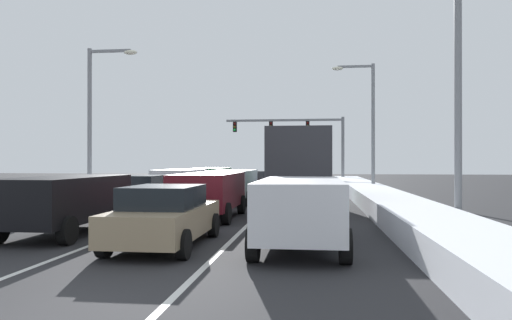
# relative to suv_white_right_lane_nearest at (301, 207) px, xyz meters

# --- Properties ---
(ground_plane) EXTENTS (120.00, 120.00, 0.00)m
(ground_plane) POSITION_rel_suv_white_right_lane_nearest_xyz_m (-3.56, 9.06, -1.02)
(ground_plane) COLOR #28282B
(lane_stripe_between_right_lane_and_center_lane) EXTENTS (0.14, 42.61, 0.01)m
(lane_stripe_between_right_lane_and_center_lane) POSITION_rel_suv_white_right_lane_nearest_xyz_m (-1.86, 12.94, -1.01)
(lane_stripe_between_right_lane_and_center_lane) COLOR silver
(lane_stripe_between_right_lane_and_center_lane) RESTS_ON ground
(lane_stripe_between_center_lane_and_left_lane) EXTENTS (0.14, 42.61, 0.01)m
(lane_stripe_between_center_lane_and_left_lane) POSITION_rel_suv_white_right_lane_nearest_xyz_m (-5.26, 12.94, -1.01)
(lane_stripe_between_center_lane_and_left_lane) COLOR silver
(lane_stripe_between_center_lane_and_left_lane) RESTS_ON ground
(snow_bank_right_shoulder) EXTENTS (2.12, 42.61, 0.73)m
(snow_bank_right_shoulder) POSITION_rel_suv_white_right_lane_nearest_xyz_m (3.44, 12.94, -0.65)
(snow_bank_right_shoulder) COLOR white
(snow_bank_right_shoulder) RESTS_ON ground
(snow_bank_left_shoulder) EXTENTS (1.83, 42.61, 0.75)m
(snow_bank_left_shoulder) POSITION_rel_suv_white_right_lane_nearest_xyz_m (-10.56, 12.94, -0.64)
(snow_bank_left_shoulder) COLOR white
(snow_bank_left_shoulder) RESTS_ON ground
(suv_white_right_lane_nearest) EXTENTS (2.16, 4.90, 1.67)m
(suv_white_right_lane_nearest) POSITION_rel_suv_white_right_lane_nearest_xyz_m (0.00, 0.00, 0.00)
(suv_white_right_lane_nearest) COLOR silver
(suv_white_right_lane_nearest) RESTS_ON ground
(box_truck_right_lane_second) EXTENTS (2.53, 7.20, 3.36)m
(box_truck_right_lane_second) POSITION_rel_suv_white_right_lane_nearest_xyz_m (-0.21, 8.32, 0.88)
(box_truck_right_lane_second) COLOR #1E5633
(box_truck_right_lane_second) RESTS_ON ground
(suv_navy_right_lane_third) EXTENTS (2.16, 4.90, 1.67)m
(suv_navy_right_lane_third) POSITION_rel_suv_white_right_lane_nearest_xyz_m (-0.16, 17.26, 0.00)
(suv_navy_right_lane_third) COLOR navy
(suv_navy_right_lane_third) RESTS_ON ground
(sedan_gray_right_lane_fourth) EXTENTS (2.00, 4.50, 1.51)m
(sedan_gray_right_lane_fourth) POSITION_rel_suv_white_right_lane_nearest_xyz_m (-0.10, 23.11, -0.25)
(sedan_gray_right_lane_fourth) COLOR slate
(sedan_gray_right_lane_fourth) RESTS_ON ground
(sedan_tan_center_lane_nearest) EXTENTS (2.00, 4.50, 1.51)m
(sedan_tan_center_lane_nearest) POSITION_rel_suv_white_right_lane_nearest_xyz_m (-3.36, -0.13, -0.25)
(sedan_tan_center_lane_nearest) COLOR #937F60
(sedan_tan_center_lane_nearest) RESTS_ON ground
(suv_maroon_center_lane_second) EXTENTS (2.16, 4.90, 1.67)m
(suv_maroon_center_lane_second) POSITION_rel_suv_white_right_lane_nearest_xyz_m (-3.53, 5.71, 0.00)
(suv_maroon_center_lane_second) COLOR maroon
(suv_maroon_center_lane_second) RESTS_ON ground
(suv_silver_center_lane_third) EXTENTS (2.16, 4.90, 1.67)m
(suv_silver_center_lane_third) POSITION_rel_suv_white_right_lane_nearest_xyz_m (-3.74, 12.21, 0.00)
(suv_silver_center_lane_third) COLOR #B7BABF
(suv_silver_center_lane_third) RESTS_ON ground
(sedan_red_center_lane_fourth) EXTENTS (2.00, 4.50, 1.51)m
(sedan_red_center_lane_fourth) POSITION_rel_suv_white_right_lane_nearest_xyz_m (-3.48, 18.73, -0.25)
(sedan_red_center_lane_fourth) COLOR maroon
(sedan_red_center_lane_fourth) RESTS_ON ground
(suv_black_left_lane_nearest) EXTENTS (2.16, 4.90, 1.67)m
(suv_black_left_lane_nearest) POSITION_rel_suv_white_right_lane_nearest_xyz_m (-6.81, 1.42, 0.00)
(suv_black_left_lane_nearest) COLOR black
(suv_black_left_lane_nearest) RESTS_ON ground
(sedan_charcoal_left_lane_second) EXTENTS (2.00, 4.50, 1.51)m
(sedan_charcoal_left_lane_second) POSITION_rel_suv_white_right_lane_nearest_xyz_m (-7.10, 8.36, -0.25)
(sedan_charcoal_left_lane_second) COLOR #38383D
(sedan_charcoal_left_lane_second) RESTS_ON ground
(suv_white_left_lane_third) EXTENTS (2.16, 4.90, 1.67)m
(suv_white_left_lane_third) POSITION_rel_suv_white_right_lane_nearest_xyz_m (-7.07, 14.24, 0.00)
(suv_white_left_lane_third) COLOR silver
(suv_white_left_lane_third) RESTS_ON ground
(suv_green_left_lane_fourth) EXTENTS (2.16, 4.90, 1.67)m
(suv_green_left_lane_fourth) POSITION_rel_suv_white_right_lane_nearest_xyz_m (-6.78, 21.24, 0.00)
(suv_green_left_lane_fourth) COLOR #1E5633
(suv_green_left_lane_fourth) RESTS_ON ground
(traffic_light_gantry) EXTENTS (10.94, 0.47, 6.20)m
(traffic_light_gantry) POSITION_rel_suv_white_right_lane_nearest_xyz_m (-0.79, 32.29, 3.72)
(traffic_light_gantry) COLOR slate
(traffic_light_gantry) RESTS_ON ground
(street_lamp_right_near) EXTENTS (2.66, 0.36, 9.48)m
(street_lamp_right_near) POSITION_rel_suv_white_right_lane_nearest_xyz_m (4.30, 3.25, 4.56)
(street_lamp_right_near) COLOR gray
(street_lamp_right_near) RESTS_ON ground
(street_lamp_right_mid) EXTENTS (2.66, 0.36, 8.26)m
(street_lamp_right_mid) POSITION_rel_suv_white_right_lane_nearest_xyz_m (3.70, 18.75, 3.92)
(street_lamp_right_mid) COLOR gray
(street_lamp_right_mid) RESTS_ON ground
(street_lamp_left_mid) EXTENTS (2.66, 0.36, 7.95)m
(street_lamp_left_mid) POSITION_rel_suv_white_right_lane_nearest_xyz_m (-10.80, 11.69, 3.76)
(street_lamp_left_mid) COLOR gray
(street_lamp_left_mid) RESTS_ON ground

